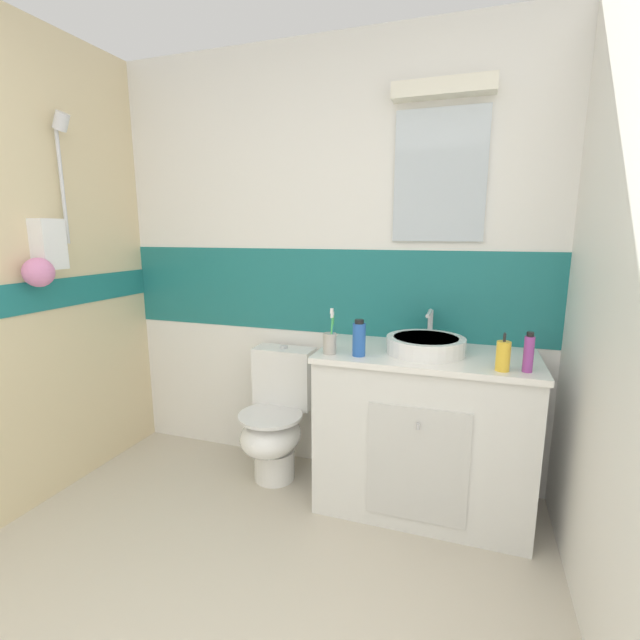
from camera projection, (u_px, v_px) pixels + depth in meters
ground_plane at (226, 611)px, 1.76m from camera, size 3.20×3.48×0.04m
wall_back_tiled at (326, 264)px, 2.66m from camera, size 3.20×0.20×2.50m
vanity_cabinet at (423, 431)px, 2.33m from camera, size 1.07×0.56×0.85m
sink_basin at (426, 344)px, 2.24m from camera, size 0.39×0.44×0.19m
toilet at (276, 419)px, 2.63m from camera, size 0.37×0.50×0.78m
toothbrush_cup at (330, 341)px, 2.22m from camera, size 0.07×0.07×0.23m
soap_dispenser at (503, 356)px, 1.94m from camera, size 0.06×0.06×0.17m
shampoo_bottle_tall at (359, 339)px, 2.17m from camera, size 0.06×0.06×0.18m
deodorant_spray_can at (529, 353)px, 1.92m from camera, size 0.04×0.04×0.18m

